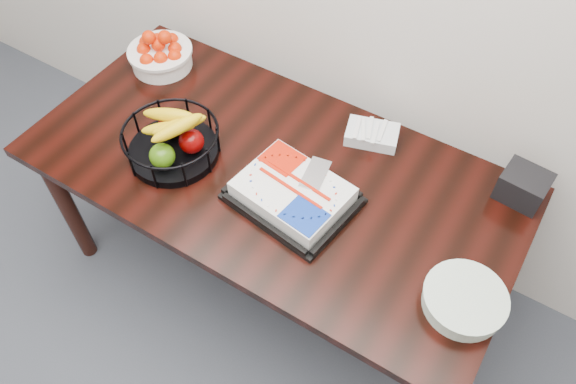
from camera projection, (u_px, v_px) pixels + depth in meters
The scene contains 7 objects.
table at pixel (272, 183), 2.10m from camera, with size 1.80×0.90×0.75m.
cake_tray at pixel (293, 194), 1.91m from camera, with size 0.45×0.37×0.08m.
tangerine_bowl at pixel (160, 51), 2.33m from camera, with size 0.27×0.27×0.17m.
fruit_basket at pixel (171, 140), 2.01m from camera, with size 0.35×0.35×0.19m.
plate_stack at pixel (464, 300), 1.67m from camera, with size 0.25×0.25×0.06m.
fork_bag at pixel (372, 134), 2.10m from camera, with size 0.22×0.18×0.06m.
napkin_box at pixel (523, 186), 1.91m from camera, with size 0.15×0.13×0.11m, color black.
Camera 1 is at (0.75, 0.92, 2.30)m, focal length 35.00 mm.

